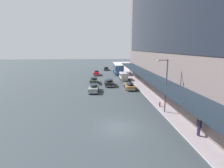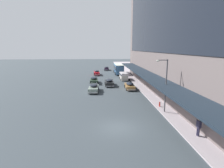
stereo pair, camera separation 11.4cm
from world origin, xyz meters
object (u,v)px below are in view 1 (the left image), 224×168
sedan_oncoming_rear (94,80)px  street_lamp (165,82)px  sedan_lead_near (109,82)px  sedan_trailing_near (130,86)px  fire_hydrant (160,104)px  sedan_oncoming_front (96,73)px  vw_van (123,76)px  transit_bus_kerbside_front (118,68)px  sedan_second_near (106,68)px  sedan_far_back (94,88)px  pedestrian_at_kerb (199,126)px

sedan_oncoming_rear → street_lamp: 23.16m
sedan_lead_near → sedan_trailing_near: sedan_lead_near is taller
fire_hydrant → sedan_oncoming_front: bearing=106.9°
sedan_oncoming_front → vw_van: 11.75m
sedan_oncoming_rear → sedan_trailing_near: 10.27m
transit_bus_kerbside_front → sedan_trailing_near: (0.03, -22.49, -1.11)m
sedan_oncoming_rear → street_lamp: (9.81, -20.70, 3.38)m
sedan_second_near → sedan_trailing_near: bearing=-83.4°
sedan_second_near → fire_hydrant: bearing=-82.1°
sedan_oncoming_front → sedan_far_back: 21.66m
sedan_oncoming_rear → pedestrian_at_kerb: pedestrian_at_kerb is taller
vw_van → pedestrian_at_kerb: 31.43m
vw_van → pedestrian_at_kerb: (3.04, -31.28, 0.08)m
sedan_far_back → vw_van: 14.65m
sedan_trailing_near → pedestrian_at_kerb: bearing=-81.1°
vw_van → transit_bus_kerbside_front: bearing=90.9°
sedan_oncoming_rear → sedan_lead_near: size_ratio=1.02×
sedan_oncoming_front → sedan_second_near: sedan_oncoming_front is taller
sedan_oncoming_front → sedan_far_back: (-0.17, -21.66, -0.02)m
pedestrian_at_kerb → sedan_trailing_near: bearing=98.9°
sedan_oncoming_front → pedestrian_at_kerb: bearing=-75.5°
sedan_oncoming_rear → sedan_lead_near: (3.59, -3.11, 0.01)m
transit_bus_kerbside_front → sedan_lead_near: 19.21m
sedan_trailing_near → street_lamp: (2.15, -13.86, 3.43)m
sedan_oncoming_rear → sedan_oncoming_front: bearing=88.2°
sedan_far_back → transit_bus_kerbside_front: bearing=73.0°
sedan_lead_near → fire_hydrant: 16.75m
sedan_trailing_near → fire_hydrant: bearing=-78.4°
sedan_second_near → sedan_oncoming_rear: bearing=-99.0°
sedan_trailing_near → vw_van: bearing=89.2°
transit_bus_kerbside_front → fire_hydrant: size_ratio=14.04×
sedan_trailing_near → sedan_oncoming_rear: bearing=138.2°
vw_van → street_lamp: 25.02m
transit_bus_kerbside_front → vw_van: transit_bus_kerbside_front is taller
transit_bus_kerbside_front → pedestrian_at_kerb: transit_bus_kerbside_front is taller
sedan_oncoming_front → fire_hydrant: size_ratio=7.13×
sedan_oncoming_front → pedestrian_at_kerb: size_ratio=2.69×
sedan_second_near → fire_hydrant: 44.02m
street_lamp → transit_bus_kerbside_front: bearing=93.4°
sedan_far_back → vw_van: bearing=58.9°
pedestrian_at_kerb → street_lamp: (-1.05, 6.53, 2.99)m
sedan_second_near → transit_bus_kerbside_front: bearing=-68.8°
pedestrian_at_kerb → street_lamp: size_ratio=0.27×
sedan_second_near → fire_hydrant: size_ratio=6.61×
sedan_oncoming_front → street_lamp: size_ratio=0.72×
sedan_far_back → street_lamp: size_ratio=0.70×
sedan_lead_near → sedan_second_near: 28.16m
transit_bus_kerbside_front → vw_van: 11.62m
sedan_trailing_near → street_lamp: size_ratio=0.69×
sedan_trailing_near → fire_hydrant: (2.41, -11.70, -0.25)m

